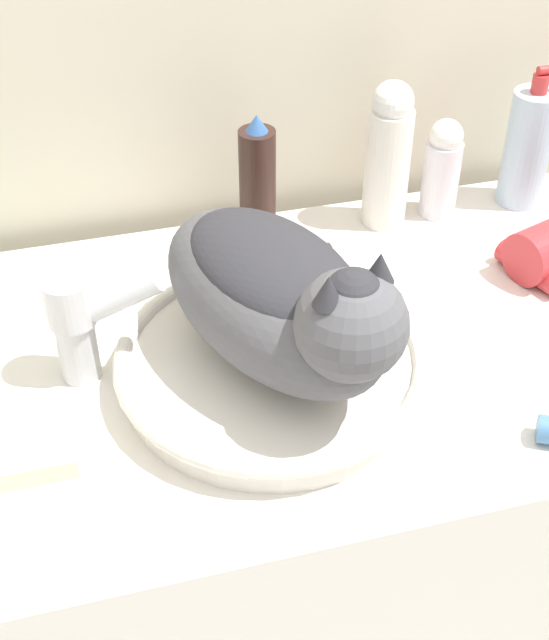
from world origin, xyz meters
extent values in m
cube|color=white|center=(0.00, 0.28, 0.40)|extent=(1.00, 0.56, 0.81)
cylinder|color=white|center=(-0.02, 0.23, 0.83)|extent=(0.32, 0.32, 0.04)
torus|color=white|center=(-0.02, 0.23, 0.84)|extent=(0.34, 0.34, 0.02)
ellipsoid|color=#56565B|center=(-0.02, 0.23, 0.92)|extent=(0.27, 0.35, 0.14)
ellipsoid|color=#2D2D33|center=(-0.02, 0.23, 0.96)|extent=(0.21, 0.26, 0.06)
sphere|color=#56565B|center=(0.02, 0.12, 0.97)|extent=(0.11, 0.11, 0.11)
sphere|color=#2D2D33|center=(0.02, 0.12, 1.00)|extent=(0.06, 0.06, 0.06)
cone|color=#2D2D33|center=(-0.01, 0.10, 1.02)|extent=(0.03, 0.03, 0.03)
cone|color=#2D2D33|center=(0.05, 0.13, 1.02)|extent=(0.03, 0.03, 0.03)
cylinder|color=#2D2D33|center=(0.01, 0.36, 0.87)|extent=(0.16, 0.05, 0.03)
cylinder|color=silver|center=(-0.23, 0.30, 0.85)|extent=(0.04, 0.04, 0.08)
cylinder|color=silver|center=(-0.18, 0.28, 0.91)|extent=(0.11, 0.06, 0.08)
cylinder|color=silver|center=(-0.23, 0.30, 0.91)|extent=(0.05, 0.05, 0.05)
cylinder|color=#331E19|center=(0.03, 0.51, 0.89)|extent=(0.05, 0.05, 0.16)
cone|color=#3866AD|center=(0.03, 0.51, 0.98)|extent=(0.03, 0.03, 0.02)
cylinder|color=silver|center=(0.29, 0.51, 0.86)|extent=(0.05, 0.05, 0.11)
sphere|color=white|center=(0.29, 0.51, 0.93)|extent=(0.05, 0.05, 0.05)
cylinder|color=white|center=(0.21, 0.51, 0.89)|extent=(0.06, 0.06, 0.17)
sphere|color=white|center=(0.21, 0.51, 0.99)|extent=(0.05, 0.05, 0.05)
cylinder|color=silver|center=(0.42, 0.51, 0.89)|extent=(0.06, 0.06, 0.17)
cylinder|color=red|center=(0.42, 0.51, 0.99)|extent=(0.02, 0.02, 0.02)
cylinder|color=#C63338|center=(0.34, 0.33, 0.82)|extent=(0.06, 0.11, 0.03)
cube|color=beige|center=(-0.28, 0.17, 0.82)|extent=(0.08, 0.06, 0.02)
camera|label=1|loc=(-0.21, -0.47, 1.48)|focal=50.00mm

